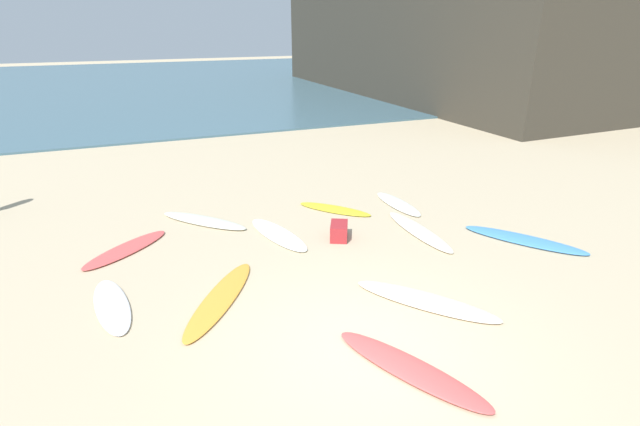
% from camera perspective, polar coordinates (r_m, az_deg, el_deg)
% --- Properties ---
extents(ground_plane, '(120.00, 120.00, 0.00)m').
position_cam_1_polar(ground_plane, '(7.31, 5.56, -15.78)').
color(ground_plane, '#C6B28E').
extents(ocean_water, '(120.00, 40.00, 0.08)m').
position_cam_1_polar(ocean_water, '(39.95, -18.72, 14.44)').
color(ocean_water, '#426675').
rests_on(ocean_water, ground_plane).
extents(coastal_headland, '(29.12, 26.29, 9.37)m').
position_cam_1_polar(coastal_headland, '(39.35, 25.41, 20.28)').
color(coastal_headland, '#3D382D').
rests_on(coastal_headland, ground_plane).
extents(surfboard_0, '(2.01, 2.35, 0.08)m').
position_cam_1_polar(surfboard_0, '(8.46, 12.44, -10.14)').
color(surfboard_0, '#F5DFC4').
rests_on(surfboard_0, ground_plane).
extents(surfboard_1, '(1.98, 2.09, 0.09)m').
position_cam_1_polar(surfboard_1, '(11.71, -13.66, -0.89)').
color(surfboard_1, silver).
rests_on(surfboard_1, ground_plane).
extents(surfboard_2, '(1.50, 2.39, 0.08)m').
position_cam_1_polar(surfboard_2, '(6.99, 10.65, -17.71)').
color(surfboard_2, '#E25450').
rests_on(surfboard_2, ground_plane).
extents(surfboard_3, '(1.64, 1.80, 0.06)m').
position_cam_1_polar(surfboard_3, '(12.11, 1.74, 0.46)').
color(surfboard_3, yellow).
rests_on(surfboard_3, ground_plane).
extents(surfboard_4, '(1.91, 2.46, 0.07)m').
position_cam_1_polar(surfboard_4, '(11.32, 23.10, -2.94)').
color(surfboard_4, '#4A92DE').
rests_on(surfboard_4, ground_plane).
extents(surfboard_5, '(1.06, 2.22, 0.07)m').
position_cam_1_polar(surfboard_5, '(10.72, -4.99, -2.54)').
color(surfboard_5, white).
rests_on(surfboard_5, ground_plane).
extents(surfboard_6, '(0.77, 1.97, 0.06)m').
position_cam_1_polar(surfboard_6, '(8.87, -23.49, -10.05)').
color(surfboard_6, white).
rests_on(surfboard_6, ground_plane).
extents(surfboard_7, '(1.89, 2.43, 0.07)m').
position_cam_1_polar(surfboard_7, '(8.51, -11.79, -9.91)').
color(surfboard_7, gold).
rests_on(surfboard_7, ground_plane).
extents(surfboard_8, '(0.49, 2.46, 0.07)m').
position_cam_1_polar(surfboard_8, '(11.08, 11.66, -2.09)').
color(surfboard_8, '#F0E5CA').
rests_on(surfboard_8, ground_plane).
extents(surfboard_9, '(0.57, 1.93, 0.07)m').
position_cam_1_polar(surfboard_9, '(12.62, 9.24, 1.09)').
color(surfboard_9, silver).
rests_on(surfboard_9, ground_plane).
extents(surfboard_10, '(1.97, 1.77, 0.07)m').
position_cam_1_polar(surfboard_10, '(10.80, -22.04, -4.00)').
color(surfboard_10, '#DE5450').
rests_on(surfboard_10, ground_plane).
extents(beach_cooler, '(0.59, 0.68, 0.35)m').
position_cam_1_polar(beach_cooler, '(10.50, 2.27, -2.16)').
color(beach_cooler, '#B2282D').
rests_on(beach_cooler, ground_plane).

